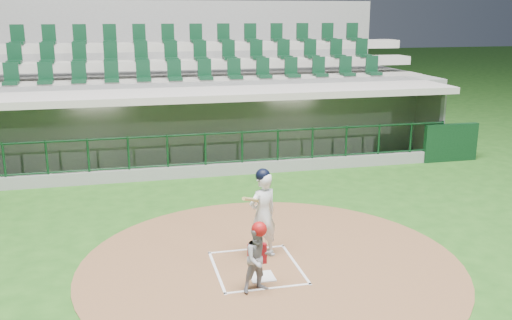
{
  "coord_description": "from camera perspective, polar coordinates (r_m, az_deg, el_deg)",
  "views": [
    {
      "loc": [
        -2.27,
        -9.73,
        4.6
      ],
      "look_at": [
        0.68,
        2.6,
        1.3
      ],
      "focal_mm": 40.0,
      "sensor_mm": 36.0,
      "label": 1
    }
  ],
  "objects": [
    {
      "name": "catcher",
      "position": [
        9.68,
        0.31,
        -9.69
      ],
      "size": [
        0.65,
        0.55,
        1.24
      ],
      "color": "#939398",
      "rests_on": "dirt_circle"
    },
    {
      "name": "seating_deck",
      "position": [
        21.0,
        -7.14,
        5.78
      ],
      "size": [
        17.0,
        6.72,
        5.15
      ],
      "color": "gray",
      "rests_on": "ground"
    },
    {
      "name": "dugout_structure",
      "position": [
        18.07,
        -5.6,
        2.91
      ],
      "size": [
        16.4,
        3.7,
        3.0
      ],
      "color": "slate",
      "rests_on": "ground"
    },
    {
      "name": "batter",
      "position": [
        10.91,
        0.67,
        -5.28
      ],
      "size": [
        0.9,
        0.95,
        1.75
      ],
      "color": "white",
      "rests_on": "dirt_circle"
    },
    {
      "name": "dirt_circle",
      "position": [
        10.89,
        1.51,
        -10.37
      ],
      "size": [
        7.2,
        7.2,
        0.01
      ],
      "primitive_type": "cylinder",
      "color": "brown",
      "rests_on": "ground"
    },
    {
      "name": "ground",
      "position": [
        11.0,
        -0.3,
        -10.13
      ],
      "size": [
        120.0,
        120.0,
        0.0
      ],
      "primitive_type": "plane",
      "color": "#1F4F16",
      "rests_on": "ground"
    },
    {
      "name": "home_plate",
      "position": [
        10.38,
        0.6,
        -11.59
      ],
      "size": [
        0.43,
        0.43,
        0.02
      ],
      "primitive_type": "cube",
      "color": "white",
      "rests_on": "dirt_circle"
    },
    {
      "name": "batter_box_chalk",
      "position": [
        10.73,
        0.07,
        -10.7
      ],
      "size": [
        1.55,
        1.8,
        0.01
      ],
      "color": "white",
      "rests_on": "ground"
    }
  ]
}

